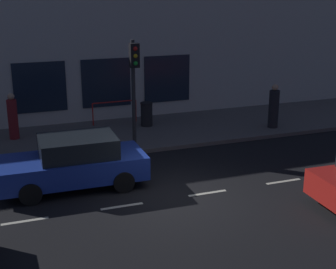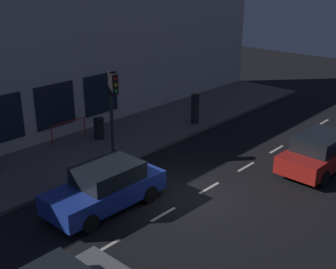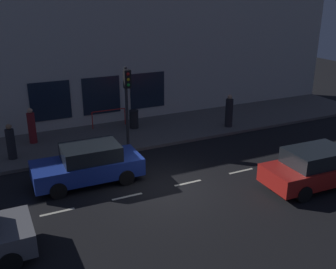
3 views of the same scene
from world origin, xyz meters
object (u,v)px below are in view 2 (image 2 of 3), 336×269
at_px(parked_car_1, 106,187).
at_px(trash_bin, 99,128).
at_px(traffic_light, 113,101).
at_px(pedestrian_2, 195,108).
at_px(parked_car_0, 321,151).

relative_size(parked_car_1, trash_bin, 4.29).
bearing_deg(traffic_light, pedestrian_2, -84.76).
relative_size(traffic_light, trash_bin, 3.87).
height_order(traffic_light, trash_bin, traffic_light).
distance_m(traffic_light, trash_bin, 3.61).
height_order(traffic_light, parked_car_0, traffic_light).
bearing_deg(pedestrian_2, parked_car_0, -9.34).
relative_size(traffic_light, parked_car_0, 0.86).
xyz_separation_m(traffic_light, parked_car_0, (-6.72, -5.41, -2.04)).
xyz_separation_m(parked_car_1, trash_bin, (5.13, -3.89, -0.13)).
bearing_deg(trash_bin, parked_car_1, 142.79).
distance_m(traffic_light, parked_car_1, 4.19).
distance_m(pedestrian_2, trash_bin, 5.30).
height_order(parked_car_1, pedestrian_2, pedestrian_2).
distance_m(parked_car_0, pedestrian_2, 7.32).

